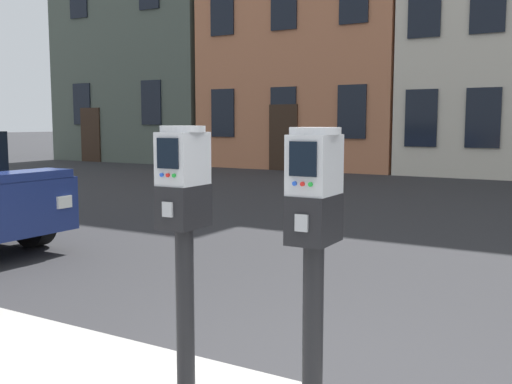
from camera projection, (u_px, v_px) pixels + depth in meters
name	position (u px, v px, depth m)	size (l,w,h in m)	color
parking_meter_near_kerb	(184.00, 215.00, 2.87)	(0.22, 0.26, 1.37)	black
parking_meter_twin_adjacent	(314.00, 229.00, 2.52)	(0.22, 0.26, 1.37)	black
townhouse_grey_stucco	(160.00, 9.00, 24.50)	(7.09, 5.57, 12.28)	#4C564C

